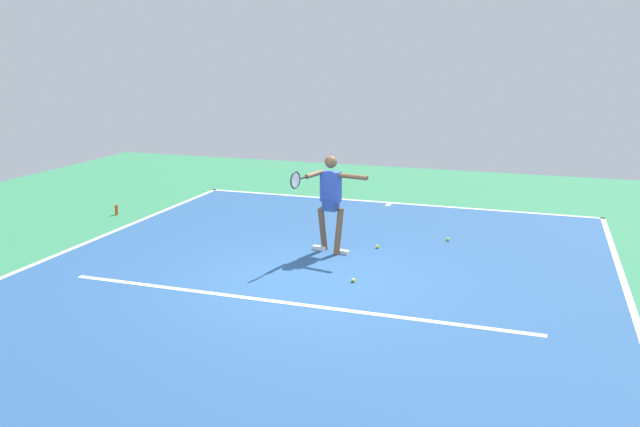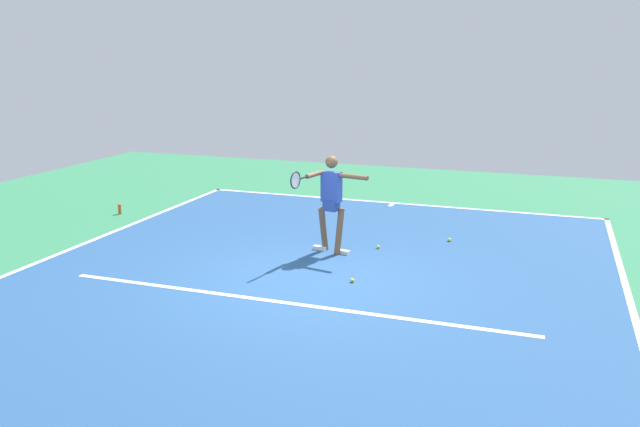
{
  "view_description": "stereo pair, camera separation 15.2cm",
  "coord_description": "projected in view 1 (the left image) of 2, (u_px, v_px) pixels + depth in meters",
  "views": [
    {
      "loc": [
        -3.26,
        9.08,
        3.47
      ],
      "look_at": [
        0.07,
        -0.81,
        0.9
      ],
      "focal_mm": 36.88,
      "sensor_mm": 36.0,
      "label": 1
    },
    {
      "loc": [
        -3.41,
        9.03,
        3.47
      ],
      "look_at": [
        0.07,
        -0.81,
        0.9
      ],
      "focal_mm": 36.88,
      "sensor_mm": 36.0,
      "label": 2
    }
  ],
  "objects": [
    {
      "name": "ground_plane",
      "position": [
        308.0,
        282.0,
        10.19
      ],
      "size": [
        21.46,
        21.46,
        0.0
      ],
      "primitive_type": "plane",
      "color": "#2D754C"
    },
    {
      "name": "court_surface",
      "position": [
        308.0,
        282.0,
        10.19
      ],
      "size": [
        9.41,
        11.71,
        0.0
      ],
      "primitive_type": "cube",
      "color": "navy",
      "rests_on": "ground_plane"
    },
    {
      "name": "court_line_baseline_near",
      "position": [
        390.0,
        203.0,
        15.53
      ],
      "size": [
        9.41,
        0.1,
        0.01
      ],
      "primitive_type": "cube",
      "color": "white",
      "rests_on": "ground_plane"
    },
    {
      "name": "court_line_sideline_left",
      "position": [
        636.0,
        320.0,
        8.75
      ],
      "size": [
        0.1,
        11.71,
        0.01
      ],
      "primitive_type": "cube",
      "color": "white",
      "rests_on": "ground_plane"
    },
    {
      "name": "court_line_sideline_right",
      "position": [
        61.0,
        253.0,
        11.64
      ],
      "size": [
        0.1,
        11.71,
        0.01
      ],
      "primitive_type": "cube",
      "color": "white",
      "rests_on": "ground_plane"
    },
    {
      "name": "court_line_service",
      "position": [
        286.0,
        303.0,
        9.34
      ],
      "size": [
        7.05,
        0.1,
        0.01
      ],
      "primitive_type": "cube",
      "color": "white",
      "rests_on": "ground_plane"
    },
    {
      "name": "court_line_centre_mark",
      "position": [
        389.0,
        204.0,
        15.35
      ],
      "size": [
        0.1,
        0.3,
        0.01
      ],
      "primitive_type": "cube",
      "color": "white",
      "rests_on": "ground_plane"
    },
    {
      "name": "tennis_player",
      "position": [
        330.0,
        198.0,
        11.45
      ],
      "size": [
        1.08,
        1.16,
        1.74
      ],
      "rotation": [
        0.0,
        0.0,
        -0.2
      ],
      "color": "brown",
      "rests_on": "ground_plane"
    },
    {
      "name": "tennis_ball_near_player",
      "position": [
        377.0,
        247.0,
        11.92
      ],
      "size": [
        0.07,
        0.07,
        0.07
      ],
      "primitive_type": "sphere",
      "color": "#CCE033",
      "rests_on": "ground_plane"
    },
    {
      "name": "tennis_ball_far_corner",
      "position": [
        353.0,
        280.0,
        10.17
      ],
      "size": [
        0.07,
        0.07,
        0.07
      ],
      "primitive_type": "sphere",
      "color": "yellow",
      "rests_on": "ground_plane"
    },
    {
      "name": "tennis_ball_centre_court",
      "position": [
        448.0,
        239.0,
        12.39
      ],
      "size": [
        0.07,
        0.07,
        0.07
      ],
      "primitive_type": "sphere",
      "color": "#C6E53D",
      "rests_on": "ground_plane"
    },
    {
      "name": "water_bottle",
      "position": [
        116.0,
        210.0,
        14.37
      ],
      "size": [
        0.07,
        0.07,
        0.22
      ],
      "primitive_type": "cylinder",
      "color": "#D84C1E",
      "rests_on": "ground_plane"
    }
  ]
}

